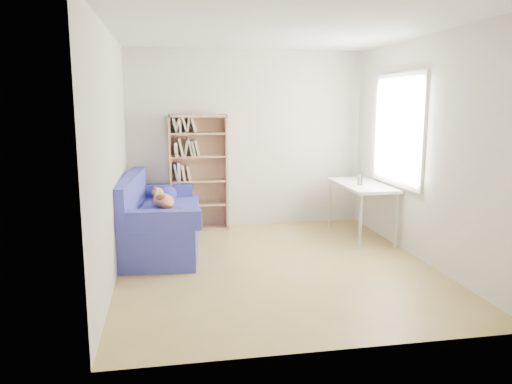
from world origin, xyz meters
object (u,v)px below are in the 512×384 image
(bookshelf, at_px, (199,177))
(desk, at_px, (362,189))
(pen_cup, at_px, (360,181))
(sofa, at_px, (158,222))

(bookshelf, distance_m, desk, 2.32)
(bookshelf, relative_size, pen_cup, 10.39)
(bookshelf, xyz_separation_m, pen_cup, (2.10, -0.93, 0.04))
(sofa, relative_size, desk, 1.56)
(pen_cup, bearing_deg, desk, 55.16)
(desk, xyz_separation_m, pen_cup, (-0.07, -0.11, 0.13))
(sofa, distance_m, pen_cup, 2.72)
(bookshelf, xyz_separation_m, desk, (2.17, -0.83, -0.09))
(desk, bearing_deg, sofa, -177.79)
(pen_cup, bearing_deg, bookshelf, 156.04)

